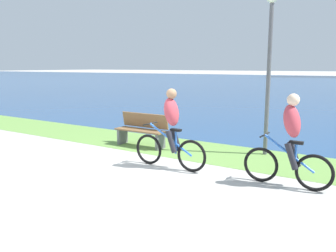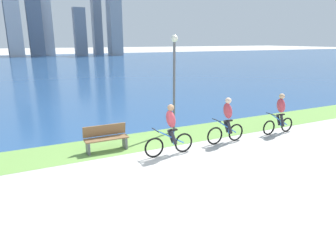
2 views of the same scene
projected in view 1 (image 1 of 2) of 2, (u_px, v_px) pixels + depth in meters
ground_plane at (112, 174)px, 7.17m from camera, size 300.00×300.00×0.00m
grass_strip_bayside at (181, 148)px, 9.45m from camera, size 120.00×2.09×0.01m
cyclist_lead at (171, 130)px, 7.47m from camera, size 1.78×0.52×1.72m
cyclist_trailing at (290, 142)px, 6.31m from camera, size 1.63×0.52×1.71m
bench_near_path at (142, 130)px, 9.62m from camera, size 1.50×0.47×0.90m
lamppost_tall at (270, 50)px, 8.36m from camera, size 0.28×0.28×3.90m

